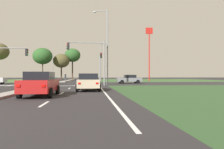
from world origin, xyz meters
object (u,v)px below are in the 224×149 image
traffic_signal_far_right (100,62)px  traffic_signal_near_right (91,55)px  fastfood_pole_sign (149,43)px  car_grey_sixth (129,79)px  street_lamp_fourth (52,64)px  treeline_third (43,56)px  treeline_fifth (72,55)px  car_beige_fifth (89,82)px  pedestrian_at_median (65,76)px  car_teal_second (41,79)px  treeline_fourth (61,61)px  street_lamp_third (101,60)px  car_red_third (40,84)px  street_lamp_second (106,44)px  traffic_signal_near_left (3,58)px

traffic_signal_far_right → traffic_signal_near_right: traffic_signal_near_right is taller
fastfood_pole_sign → car_grey_sixth: bearing=-116.5°
traffic_signal_near_right → street_lamp_fourth: street_lamp_fourth is taller
car_grey_sixth → traffic_signal_far_right: traffic_signal_far_right is taller
treeline_third → treeline_fifth: bearing=33.6°
car_beige_fifth → pedestrian_at_median: 27.28m
traffic_signal_near_right → fastfood_pole_sign: (15.12, 23.99, 5.67)m
treeline_fifth → car_grey_sixth: bearing=-67.0°
car_teal_second → fastfood_pole_sign: bearing=130.6°
pedestrian_at_median → treeline_third: bearing=59.5°
car_grey_sixth → treeline_fourth: bearing=29.4°
car_teal_second → street_lamp_third: (10.19, 16.01, 4.23)m
street_lamp_fourth → treeline_fifth: size_ratio=1.01×
car_teal_second → car_red_third: bearing=13.0°
street_lamp_second → car_red_third: bearing=-110.6°
traffic_signal_far_right → treeline_fifth: 25.54m
traffic_signal_near_right → pedestrian_at_median: traffic_signal_near_right is taller
treeline_fourth → street_lamp_third: bearing=-50.4°
street_lamp_third → fastfood_pole_sign: (12.60, 3.50, 4.84)m
traffic_signal_near_right → pedestrian_at_median: (-5.49, 17.41, -3.00)m
pedestrian_at_median → street_lamp_second: bearing=-126.4°
traffic_signal_far_right → street_lamp_second: size_ratio=0.54×
traffic_signal_near_right → treeline_fifth: size_ratio=0.63×
street_lamp_second → treeline_fourth: bearing=108.1°
street_lamp_second → car_beige_fifth: bearing=-103.2°
street_lamp_fourth → traffic_signal_near_left: bearing=-86.9°
traffic_signal_near_right → street_lamp_third: bearing=83.0°
street_lamp_third → treeline_third: 18.76m
traffic_signal_near_right → fastfood_pole_sign: fastfood_pole_sign is taller
car_teal_second → traffic_signal_near_left: bearing=-39.6°
street_lamp_third → treeline_fifth: size_ratio=0.93×
car_teal_second → car_grey_sixth: (14.29, 2.45, -0.05)m
fastfood_pole_sign → treeline_fourth: fastfood_pole_sign is taller
car_teal_second → street_lamp_second: bearing=69.9°
traffic_signal_near_right → treeline_fifth: treeline_fifth is taller
treeline_third → treeline_fourth: size_ratio=1.16×
traffic_signal_near_left → traffic_signal_near_right: traffic_signal_near_right is taller
street_lamp_fourth → pedestrian_at_median: size_ratio=5.55×
car_red_third → fastfood_pole_sign: 43.18m
car_beige_fifth → fastfood_pole_sign: 37.83m
traffic_signal_near_right → street_lamp_fourth: size_ratio=0.63×
street_lamp_fourth → treeline_fourth: street_lamp_fourth is taller
street_lamp_second → treeline_fifth: bearing=102.5°
car_grey_sixth → traffic_signal_far_right: (-4.81, 4.49, 3.21)m
treeline_third → traffic_signal_near_left: bearing=-86.5°
car_teal_second → car_beige_fifth: car_teal_second is taller
car_beige_fifth → treeline_fourth: 44.40m
car_red_third → car_grey_sixth: 23.15m
street_lamp_fourth → traffic_signal_near_right: bearing=-74.1°
treeline_fifth → traffic_signal_far_right: bearing=-73.1°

